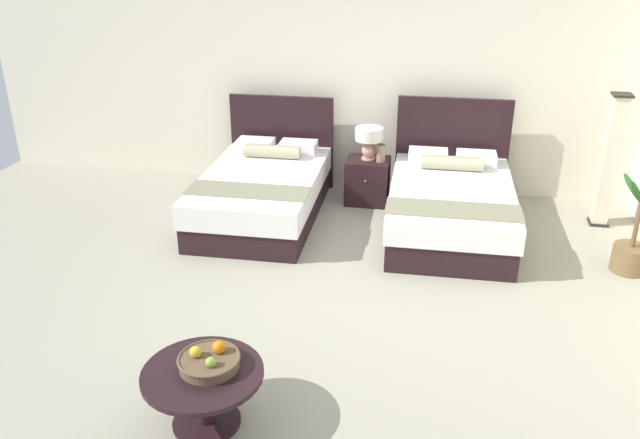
% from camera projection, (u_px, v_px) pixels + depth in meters
% --- Properties ---
extents(ground_plane, '(10.06, 9.61, 0.02)m').
position_uv_depth(ground_plane, '(326.00, 302.00, 5.83)').
color(ground_plane, '#A29D88').
extents(wall_back, '(10.06, 0.12, 2.73)m').
position_uv_depth(wall_back, '(371.00, 79.00, 7.95)').
color(wall_back, '#ECE2C7').
rests_on(wall_back, ground).
extents(bed_near_window, '(1.35, 2.21, 1.16)m').
position_uv_depth(bed_near_window, '(263.00, 190.00, 7.45)').
color(bed_near_window, black).
rests_on(bed_near_window, ground).
extents(bed_near_corner, '(1.37, 2.15, 1.25)m').
position_uv_depth(bed_near_corner, '(450.00, 204.00, 7.08)').
color(bed_near_corner, black).
rests_on(bed_near_corner, ground).
extents(nightstand, '(0.51, 0.45, 0.54)m').
position_uv_depth(nightstand, '(368.00, 181.00, 7.82)').
color(nightstand, black).
rests_on(nightstand, ground).
extents(table_lamp, '(0.33, 0.33, 0.38)m').
position_uv_depth(table_lamp, '(369.00, 138.00, 7.62)').
color(table_lamp, tan).
rests_on(table_lamp, nightstand).
extents(vase, '(0.10, 0.10, 0.21)m').
position_uv_depth(vase, '(381.00, 153.00, 7.61)').
color(vase, '#8F775E').
rests_on(vase, nightstand).
extents(coffee_table, '(0.80, 0.80, 0.43)m').
position_uv_depth(coffee_table, '(204.00, 385.00, 4.27)').
color(coffee_table, black).
rests_on(coffee_table, ground).
extents(fruit_bowl, '(0.42, 0.42, 0.15)m').
position_uv_depth(fruit_bowl, '(209.00, 361.00, 4.25)').
color(fruit_bowl, brown).
rests_on(fruit_bowl, coffee_table).
extents(floor_lamp_corner, '(0.20, 0.20, 1.49)m').
position_uv_depth(floor_lamp_corner, '(610.00, 162.00, 7.04)').
color(floor_lamp_corner, '#2B2420').
rests_on(floor_lamp_corner, ground).
extents(potted_palm, '(0.43, 0.51, 1.06)m').
position_uv_depth(potted_palm, '(632.00, 247.00, 6.24)').
color(potted_palm, brown).
rests_on(potted_palm, ground).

